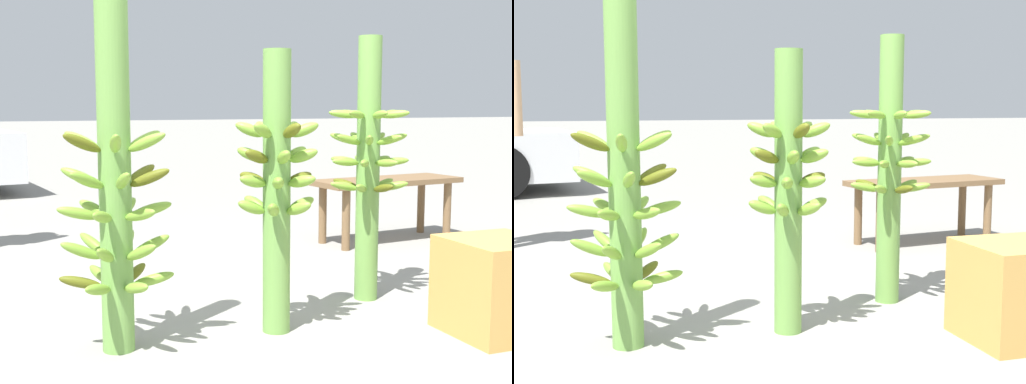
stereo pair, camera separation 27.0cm
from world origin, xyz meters
The scene contains 6 objects.
ground_plane centered at (0.00, 0.00, 0.00)m, with size 80.00×80.00×0.00m, color gray.
banana_stalk_left centered at (-0.75, 0.08, 0.71)m, with size 0.49×0.49×1.50m.
banana_stalk_center centered at (-0.02, 0.06, 0.68)m, with size 0.40×0.40×1.30m.
banana_stalk_right centered at (0.65, 0.40, 0.73)m, with size 0.43×0.43×1.41m.
market_bench centered at (1.63, 1.77, 0.40)m, with size 1.22×0.56×0.48m.
produce_crate centered at (0.92, -0.34, 0.22)m, with size 0.44×0.44×0.44m.
Camera 2 is at (-1.03, -2.98, 1.06)m, focal length 50.00 mm.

